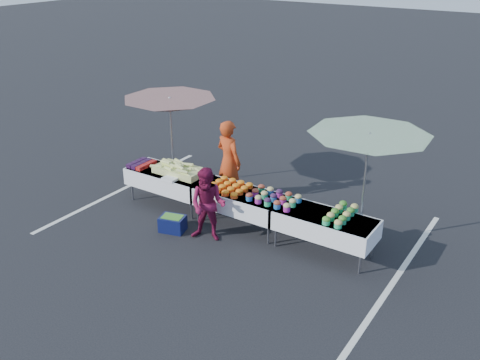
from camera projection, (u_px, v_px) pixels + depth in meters
The scene contains 17 objects.
ground at pixel (240, 226), 10.66m from camera, with size 80.00×80.00×0.00m, color black.
stripe_left at pixel (124, 189), 12.26m from camera, with size 0.10×5.00×0.00m, color silver.
stripe_right at pixel (398, 276), 9.05m from camera, with size 0.10×5.00×0.00m, color silver.
table_left at pixel (169, 179), 11.32m from camera, with size 1.86×0.81×0.75m.
table_center at pixel (240, 199), 10.42m from camera, with size 1.86×0.81×0.75m.
table_right at pixel (324, 224), 9.52m from camera, with size 1.86×0.81×0.75m.
berry_punnets at pixel (142, 164), 11.55m from camera, with size 0.40×0.54×0.08m.
corn_pile at pixel (179, 170), 11.13m from camera, with size 1.16×0.57×0.26m.
plastic_bags at pixel (170, 179), 10.86m from camera, with size 0.30×0.25×0.05m, color white.
carrot_bowls at pixel (229, 187), 10.45m from camera, with size 0.75×0.69×0.11m.
potato_cups at pixel (274, 197), 9.94m from camera, with size 0.94×0.58×0.16m.
bean_baskets at pixel (341, 214), 9.35m from camera, with size 0.36×0.86×0.15m.
vendor at pixel (229, 161), 11.38m from camera, with size 0.66×0.43×1.81m, color #B73914.
customer at pixel (208, 205), 9.90m from camera, with size 0.70×0.54×1.44m, color maroon.
umbrella_left at pixel (170, 106), 11.67m from camera, with size 2.69×2.69×2.11m.
umbrella_right at pixel (369, 144), 9.24m from camera, with size 2.74×2.74×2.19m.
storage_bin at pixel (173, 223), 10.41m from camera, with size 0.55×0.46×0.31m.
Camera 1 is at (5.13, -7.83, 5.17)m, focal length 40.00 mm.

